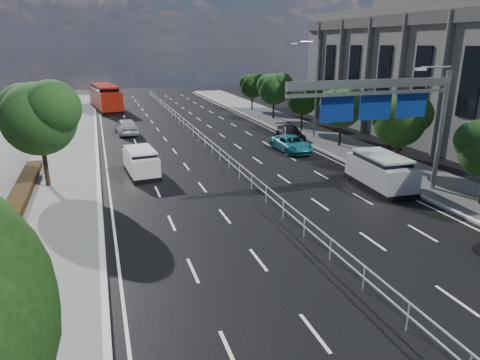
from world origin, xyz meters
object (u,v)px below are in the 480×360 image
toilet_sign (11,298)px  parked_car_dark (290,133)px  overhead_gantry (389,101)px  white_minivan (141,162)px  parked_car_teal (291,144)px  pedestrian_a (388,143)px  near_car_dark (103,100)px  pedestrian_b (398,155)px  red_bus (105,97)px  silver_minivan (380,172)px  near_car_silver (126,126)px

toilet_sign → parked_car_dark: size_ratio=0.95×
overhead_gantry → white_minivan: size_ratio=2.34×
parked_car_teal → pedestrian_a: 7.77m
near_car_dark → pedestrian_b: (19.26, -42.90, 0.36)m
red_bus → near_car_dark: 6.58m
pedestrian_a → pedestrian_b: (-1.81, -3.51, 0.06)m
overhead_gantry → silver_minivan: (1.00, 1.37, -4.55)m
overhead_gantry → pedestrian_b: bearing=43.9°
near_car_dark → pedestrian_b: size_ratio=2.28×
near_car_silver → parked_car_teal: near_car_silver is taller
white_minivan → parked_car_teal: white_minivan is taller
pedestrian_b → silver_minivan: bearing=75.7°
overhead_gantry → white_minivan: 16.32m
near_car_silver → pedestrian_b: pedestrian_b is taller
white_minivan → pedestrian_a: white_minivan is taller
overhead_gantry → red_bus: size_ratio=0.88×
parked_car_dark → pedestrian_b: (3.29, -11.20, 0.36)m
red_bus → pedestrian_b: bearing=-69.7°
white_minivan → near_car_dark: 38.72m
near_car_silver → silver_minivan: (13.83, -22.16, 0.25)m
white_minivan → parked_car_teal: size_ratio=0.93×
white_minivan → near_car_dark: size_ratio=1.09×
near_car_dark → red_bus: bearing=86.8°
silver_minivan → parked_car_teal: (-1.24, 10.36, -0.40)m
pedestrian_a → red_bus: bearing=-102.3°
toilet_sign → parked_car_dark: 32.37m
pedestrian_a → near_car_silver: bearing=-83.0°
toilet_sign → pedestrian_a: toilet_sign is taller
pedestrian_a → pedestrian_b: pedestrian_b is taller
white_minivan → parked_car_dark: size_ratio=0.96×
parked_car_teal → pedestrian_a: size_ratio=2.87×
toilet_sign → near_car_silver: 34.01m
near_car_silver → pedestrian_b: (17.67, -18.87, 0.22)m
parked_car_teal → parked_car_dark: 4.51m
near_car_dark → pedestrian_a: 44.67m
silver_minivan → pedestrian_a: bearing=54.1°
toilet_sign → red_bus: (3.45, 51.14, -1.17)m
toilet_sign → white_minivan: size_ratio=0.99×
near_car_silver → pedestrian_a: 24.81m
pedestrian_a → pedestrian_b: size_ratio=0.93×
parked_car_dark → pedestrian_b: 11.68m
silver_minivan → white_minivan: bearing=155.4°
overhead_gantry → pedestrian_b: size_ratio=5.80×
white_minivan → silver_minivan: (13.87, -7.50, 0.15)m
parked_car_dark → pedestrian_b: bearing=-66.4°
near_car_silver → overhead_gantry: bearing=113.6°
white_minivan → red_bus: red_bus is taller
near_car_silver → near_car_dark: bearing=-91.2°
white_minivan → pedestrian_a: 19.54m
near_car_silver → parked_car_dark: near_car_silver is taller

